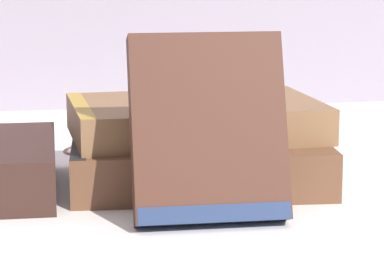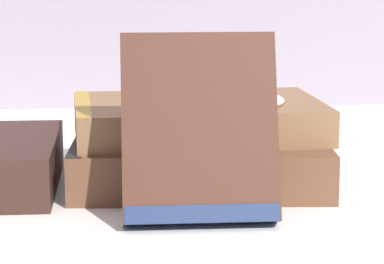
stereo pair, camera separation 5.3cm
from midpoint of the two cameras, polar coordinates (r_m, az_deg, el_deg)
ground_plane at (r=0.68m, az=0.09°, el=-4.52°), size 3.00×3.00×0.00m
book_flat_bottom at (r=0.73m, az=2.16°, el=-1.88°), size 0.21×0.15×0.04m
book_flat_top at (r=0.73m, az=2.05°, el=0.82°), size 0.20×0.14×0.03m
book_leaning_front at (r=0.62m, az=2.91°, el=-0.25°), size 0.11×0.06×0.13m
pocket_watch at (r=0.72m, az=5.67°, el=1.98°), size 0.06×0.06×0.01m
reading_glasses at (r=0.85m, az=-1.99°, el=-1.05°), size 0.12×0.07×0.00m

